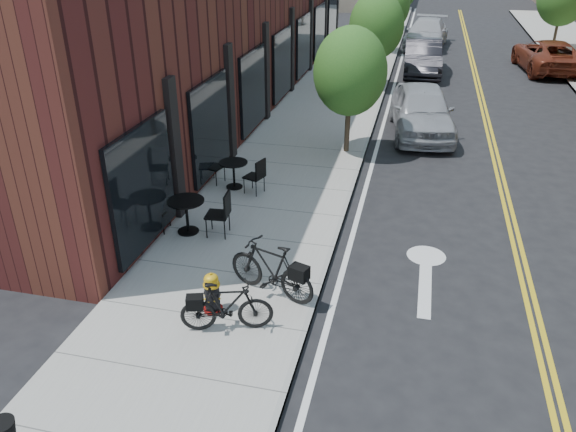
% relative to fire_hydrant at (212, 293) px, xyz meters
% --- Properties ---
extents(ground, '(120.00, 120.00, 0.00)m').
position_rel_fire_hydrant_xyz_m(ground, '(1.82, -0.20, -0.51)').
color(ground, black).
rests_on(ground, ground).
extents(sidewalk_near, '(4.00, 70.00, 0.12)m').
position_rel_fire_hydrant_xyz_m(sidewalk_near, '(-0.18, 9.80, -0.45)').
color(sidewalk_near, '#9E9B93').
rests_on(sidewalk_near, ground).
extents(building_near, '(5.00, 28.00, 7.00)m').
position_rel_fire_hydrant_xyz_m(building_near, '(-4.68, 13.80, 2.99)').
color(building_near, '#441716').
rests_on(building_near, ground).
extents(tree_near_a, '(2.20, 2.20, 3.81)m').
position_rel_fire_hydrant_xyz_m(tree_near_a, '(1.22, 8.80, 2.10)').
color(tree_near_a, '#382B1E').
rests_on(tree_near_a, sidewalk_near).
extents(tree_near_b, '(2.30, 2.30, 3.98)m').
position_rel_fire_hydrant_xyz_m(tree_near_b, '(1.22, 16.80, 2.21)').
color(tree_near_b, '#382B1E').
rests_on(tree_near_b, sidewalk_near).
extents(tree_near_c, '(2.10, 2.10, 3.67)m').
position_rel_fire_hydrant_xyz_m(tree_near_c, '(1.22, 24.80, 2.02)').
color(tree_near_c, '#382B1E').
rests_on(tree_near_c, sidewalk_near).
extents(fire_hydrant, '(0.39, 0.39, 0.81)m').
position_rel_fire_hydrant_xyz_m(fire_hydrant, '(0.00, 0.00, 0.00)').
color(fire_hydrant, maroon).
rests_on(fire_hydrant, sidewalk_near).
extents(bicycle_left, '(1.95, 1.13, 1.13)m').
position_rel_fire_hydrant_xyz_m(bicycle_left, '(0.92, 0.76, 0.18)').
color(bicycle_left, black).
rests_on(bicycle_left, sidewalk_near).
extents(bicycle_right, '(1.69, 0.91, 0.98)m').
position_rel_fire_hydrant_xyz_m(bicycle_right, '(0.44, -0.46, 0.10)').
color(bicycle_right, black).
rests_on(bicycle_right, sidewalk_near).
extents(bistro_set_b, '(1.98, 0.91, 1.06)m').
position_rel_fire_hydrant_xyz_m(bistro_set_b, '(-1.60, 2.69, 0.15)').
color(bistro_set_b, black).
rests_on(bistro_set_b, sidewalk_near).
extents(bistro_set_c, '(1.82, 0.97, 0.96)m').
position_rel_fire_hydrant_xyz_m(bistro_set_c, '(-1.35, 5.32, 0.10)').
color(bistro_set_c, black).
rests_on(bistro_set_c, sidewalk_near).
extents(parked_car_a, '(2.57, 5.07, 1.66)m').
position_rel_fire_hydrant_xyz_m(parked_car_a, '(3.42, 11.41, 0.32)').
color(parked_car_a, '#A2A3AA').
rests_on(parked_car_a, ground).
extents(parked_car_b, '(1.90, 4.94, 1.60)m').
position_rel_fire_hydrant_xyz_m(parked_car_b, '(3.22, 20.36, 0.30)').
color(parked_car_b, black).
rests_on(parked_car_b, ground).
extents(parked_car_c, '(2.70, 5.62, 1.58)m').
position_rel_fire_hydrant_xyz_m(parked_car_c, '(3.28, 27.31, 0.28)').
color(parked_car_c, '#B9B8BE').
rests_on(parked_car_c, ground).
extents(parked_car_far, '(3.10, 5.71, 1.52)m').
position_rel_fire_hydrant_xyz_m(parked_car_far, '(9.22, 22.42, 0.25)').
color(parked_car_far, maroon).
rests_on(parked_car_far, ground).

